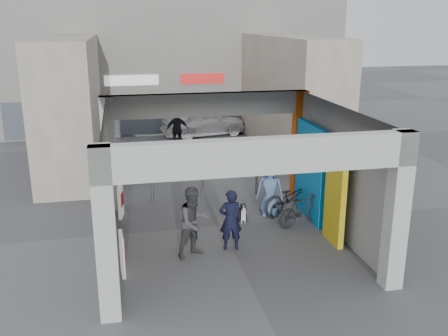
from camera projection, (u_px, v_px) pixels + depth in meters
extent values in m
plane|color=#59595E|center=(221.00, 226.00, 14.18)|extent=(90.00, 90.00, 0.00)
cube|color=#B2B3AE|center=(106.00, 236.00, 9.34)|extent=(0.40, 0.40, 3.50)
cube|color=#B2B3AE|center=(109.00, 154.00, 14.97)|extent=(0.40, 0.40, 3.50)
cube|color=#B2B3AE|center=(397.00, 212.00, 10.51)|extent=(0.40, 0.40, 3.50)
cube|color=#CD4F0C|center=(299.00, 145.00, 16.14)|extent=(0.40, 0.40, 3.50)
plane|color=beige|center=(108.00, 186.00, 12.15)|extent=(0.00, 6.40, 6.40)
plane|color=#99999E|center=(338.00, 171.00, 13.32)|extent=(0.00, 6.40, 6.40)
cube|color=#0C7BC6|center=(310.00, 171.00, 14.49)|extent=(0.15, 2.00, 2.80)
cube|color=gold|center=(336.00, 191.00, 12.80)|extent=(0.15, 1.00, 2.80)
plane|color=#B4B4AF|center=(228.00, 110.00, 12.24)|extent=(6.40, 6.40, 0.00)
cube|color=#B2B3AE|center=(207.00, 104.00, 15.20)|extent=(6.40, 0.30, 0.70)
cube|color=#B2B3AE|center=(262.00, 156.00, 9.47)|extent=(6.40, 0.30, 0.70)
cube|color=silver|center=(206.00, 105.00, 15.37)|extent=(4.20, 0.05, 0.55)
cube|color=white|center=(168.00, 52.00, 26.16)|extent=(18.00, 4.00, 8.00)
cube|color=#515966|center=(174.00, 115.00, 25.10)|extent=(16.20, 0.06, 1.80)
cube|color=white|center=(132.00, 80.00, 24.20)|extent=(2.60, 0.06, 0.50)
cube|color=red|center=(203.00, 79.00, 24.89)|extent=(2.20, 0.06, 0.50)
cube|color=#BCAD9C|center=(71.00, 103.00, 19.62)|extent=(2.00, 9.00, 5.00)
cube|color=#BCAD9C|center=(289.00, 96.00, 21.37)|extent=(2.00, 9.00, 5.00)
cylinder|color=gray|center=(152.00, 188.00, 16.01)|extent=(0.09, 0.09, 0.88)
cylinder|color=gray|center=(203.00, 184.00, 16.42)|extent=(0.09, 0.09, 0.88)
cylinder|color=gray|center=(256.00, 181.00, 16.61)|extent=(0.09, 0.09, 0.96)
cube|color=silver|center=(122.00, 254.00, 11.38)|extent=(0.11, 0.55, 1.00)
cube|color=red|center=(124.00, 252.00, 11.37)|extent=(0.06, 0.39, 0.40)
cube|color=silver|center=(121.00, 201.00, 14.72)|extent=(0.16, 0.56, 1.00)
cube|color=red|center=(122.00, 199.00, 14.71)|extent=(0.10, 0.39, 0.40)
cylinder|color=#A9AAAF|center=(149.00, 168.00, 18.33)|extent=(0.07, 0.07, 0.79)
cylinder|color=#A9AAAF|center=(150.00, 178.00, 18.44)|extent=(0.48, 0.48, 0.02)
cylinder|color=#A9AAAF|center=(149.00, 158.00, 18.21)|extent=(0.77, 0.77, 0.06)
cube|color=#A9AAAF|center=(131.00, 175.00, 18.03)|extent=(0.42, 0.42, 0.50)
cube|color=#A9AAAF|center=(130.00, 160.00, 18.08)|extent=(0.42, 0.06, 0.50)
cube|color=#A9AAAF|center=(163.00, 167.00, 18.99)|extent=(0.42, 0.42, 0.50)
cube|color=#A9AAAF|center=(162.00, 153.00, 19.04)|extent=(0.42, 0.06, 0.50)
cube|color=#A9AAAF|center=(139.00, 167.00, 18.92)|extent=(0.42, 0.42, 0.50)
cube|color=#A9AAAF|center=(139.00, 154.00, 18.97)|extent=(0.42, 0.06, 0.50)
cube|color=black|center=(146.00, 165.00, 19.59)|extent=(1.33, 0.67, 0.33)
cube|color=#18551E|center=(146.00, 162.00, 19.39)|extent=(1.11, 0.39, 0.20)
cube|color=#18551E|center=(145.00, 155.00, 19.48)|extent=(1.11, 0.39, 0.20)
cube|color=#18551E|center=(145.00, 148.00, 19.57)|extent=(1.11, 0.39, 0.20)
cube|color=#18551E|center=(202.00, 152.00, 21.57)|extent=(0.53, 0.46, 0.28)
cube|color=navy|center=(202.00, 146.00, 21.49)|extent=(0.53, 0.46, 0.28)
cube|color=black|center=(242.00, 217.00, 14.54)|extent=(0.22, 0.29, 0.22)
cube|color=black|center=(243.00, 213.00, 14.38)|extent=(0.17, 0.15, 0.33)
cube|color=white|center=(243.00, 215.00, 14.32)|extent=(0.14, 0.03, 0.31)
cylinder|color=white|center=(242.00, 219.00, 14.36)|extent=(0.04, 0.04, 0.25)
cylinder|color=white|center=(245.00, 219.00, 14.38)|extent=(0.04, 0.04, 0.25)
sphere|color=black|center=(243.00, 207.00, 14.31)|extent=(0.17, 0.17, 0.17)
cube|color=white|center=(244.00, 209.00, 14.23)|extent=(0.07, 0.11, 0.05)
cone|color=black|center=(241.00, 204.00, 14.31)|extent=(0.06, 0.06, 0.07)
cone|color=black|center=(244.00, 204.00, 14.33)|extent=(0.06, 0.06, 0.07)
imported|color=black|center=(231.00, 220.00, 12.55)|extent=(0.60, 0.41, 1.59)
imported|color=#414144|center=(194.00, 222.00, 12.16)|extent=(1.08, 1.00, 1.79)
imported|color=#5574A5|center=(270.00, 189.00, 14.77)|extent=(0.92, 0.76, 1.62)
imported|color=black|center=(177.00, 130.00, 22.46)|extent=(1.04, 0.46, 1.74)
imported|color=black|center=(292.00, 197.00, 14.97)|extent=(2.10, 1.33, 1.04)
imported|color=black|center=(301.00, 210.00, 14.09)|extent=(1.62, 0.84, 0.94)
imported|color=white|center=(203.00, 122.00, 25.04)|extent=(4.47, 2.56, 1.43)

